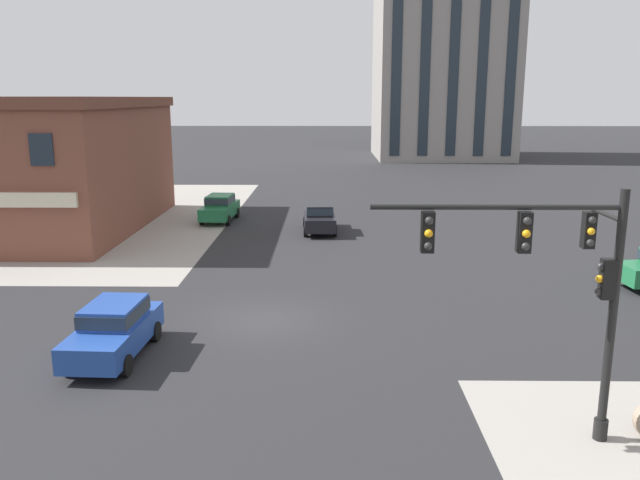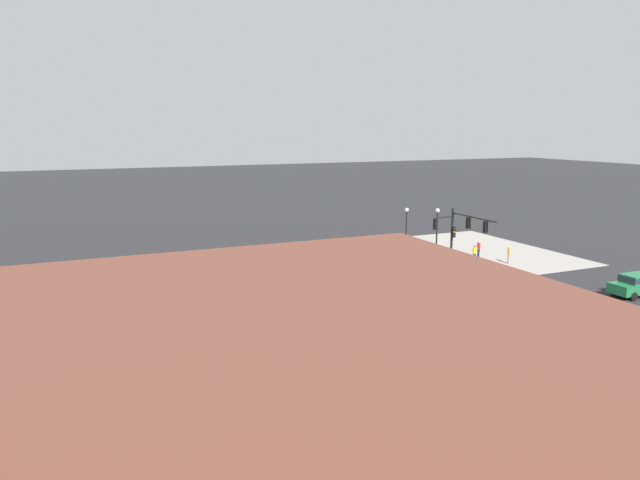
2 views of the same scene
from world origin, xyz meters
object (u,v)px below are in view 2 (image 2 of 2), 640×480
at_px(traffic_signal_main, 458,234).
at_px(car_main_southbound_far, 350,248).
at_px(car_main_northbound_far, 286,260).
at_px(pedestrian_near_bench, 479,248).
at_px(street_lamp_corner_near, 437,233).
at_px(street_lamp_mid_sidewalk, 406,228).
at_px(bollard_sphere_curb_b, 427,265).
at_px(pedestrian_at_curb, 509,253).
at_px(car_main_mid, 637,284).
at_px(pedestrian_with_bag, 464,261).
at_px(pedestrian_walking_east, 475,252).
at_px(car_parked_curb, 192,329).
at_px(bollard_sphere_curb_a, 441,269).
at_px(bench_near_signal, 439,259).
at_px(bollard_sphere_curb_c, 417,261).
at_px(car_main_southbound_near, 513,317).
at_px(car_cross_eastbound, 148,382).

height_order(traffic_signal_main, car_main_southbound_far, traffic_signal_main).
bearing_deg(car_main_northbound_far, pedestrian_near_bench, -99.18).
relative_size(street_lamp_corner_near, street_lamp_mid_sidewalk, 1.12).
distance_m(bollard_sphere_curb_b, street_lamp_corner_near, 3.60).
relative_size(bollard_sphere_curb_b, pedestrian_at_curb, 0.49).
relative_size(street_lamp_corner_near, car_main_southbound_far, 1.28).
bearing_deg(pedestrian_near_bench, car_main_mid, -171.25).
bearing_deg(pedestrian_with_bag, traffic_signal_main, 129.84).
relative_size(street_lamp_mid_sidewalk, car_main_northbound_far, 1.13).
relative_size(pedestrian_walking_east, car_parked_curb, 0.36).
relative_size(bollard_sphere_curb_a, bench_near_signal, 0.45).
bearing_deg(pedestrian_with_bag, bollard_sphere_curb_c, 34.68).
distance_m(bollard_sphere_curb_a, car_main_southbound_near, 14.86).
bearing_deg(bollard_sphere_curb_b, car_main_northbound_far, 67.19).
distance_m(car_main_southbound_near, car_main_mid, 14.25).
xyz_separation_m(bollard_sphere_curb_c, car_main_northbound_far, (3.41, 11.60, 0.51)).
bearing_deg(street_lamp_corner_near, bench_near_signal, -39.17).
relative_size(bollard_sphere_curb_c, car_main_mid, 0.19).
bearing_deg(car_main_southbound_far, car_main_mid, -146.91).
xyz_separation_m(bollard_sphere_curb_b, pedestrian_with_bag, (-2.14, -2.47, 0.59)).
height_order(traffic_signal_main, pedestrian_walking_east, traffic_signal_main).
bearing_deg(street_lamp_corner_near, pedestrian_with_bag, -98.66).
xyz_separation_m(bench_near_signal, pedestrian_at_curb, (-2.91, -5.74, 0.64)).
xyz_separation_m(pedestrian_at_curb, car_cross_eastbound, (-15.05, 34.66, -0.05)).
height_order(bollard_sphere_curb_b, car_main_southbound_far, car_main_southbound_far).
relative_size(pedestrian_near_bench, car_parked_curb, 0.38).
distance_m(bollard_sphere_curb_a, pedestrian_with_bag, 2.36).
bearing_deg(bollard_sphere_curb_b, bench_near_signal, -56.64).
xyz_separation_m(pedestrian_with_bag, car_main_northbound_far, (7.03, 14.10, -0.08)).
height_order(bollard_sphere_curb_c, car_main_southbound_near, car_main_southbound_near).
height_order(traffic_signal_main, bollard_sphere_curb_b, traffic_signal_main).
height_order(bollard_sphere_curb_a, car_parked_curb, car_parked_curb).
distance_m(pedestrian_with_bag, car_main_mid, 13.49).
bearing_deg(pedestrian_near_bench, car_main_northbound_far, 80.82).
height_order(bench_near_signal, pedestrian_at_curb, pedestrian_at_curb).
distance_m(car_cross_eastbound, car_parked_curb, 7.28).
bearing_deg(car_main_northbound_far, bollard_sphere_curb_b, -112.81).
relative_size(bollard_sphere_curb_b, car_main_northbound_far, 0.18).
relative_size(bollard_sphere_curb_b, car_parked_curb, 0.18).
xyz_separation_m(bollard_sphere_curb_a, pedestrian_walking_east, (2.46, -5.59, 0.51)).
xyz_separation_m(car_main_southbound_near, car_parked_curb, (6.04, 18.67, 0.00)).
bearing_deg(bench_near_signal, car_main_southbound_near, 158.57).
bearing_deg(traffic_signal_main, car_main_northbound_far, 52.52).
xyz_separation_m(pedestrian_at_curb, car_main_mid, (-12.28, -1.43, -0.05)).
relative_size(bench_near_signal, car_cross_eastbound, 0.40).
height_order(car_main_northbound_far, car_main_southbound_far, same).
xyz_separation_m(pedestrian_with_bag, car_parked_curb, (-7.76, 25.58, -0.08)).
distance_m(street_lamp_mid_sidewalk, car_main_southbound_near, 20.05).
relative_size(bollard_sphere_curb_b, pedestrian_walking_east, 0.51).
xyz_separation_m(pedestrian_at_curb, pedestrian_with_bag, (-0.84, 5.72, 0.03)).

